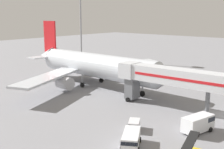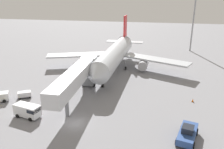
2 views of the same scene
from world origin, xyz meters
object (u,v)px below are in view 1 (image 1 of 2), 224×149
object	(u,v)px
service_van_outer_left	(131,139)
apron_light_mast	(80,3)
baggage_cart_rear_left	(134,125)
airplane_at_gate	(94,65)
safety_cone_alpha	(203,80)
jet_bridge	(172,78)
service_van_far_right	(199,123)

from	to	relation	value
service_van_outer_left	apron_light_mast	size ratio (longest dim) A/B	0.18
baggage_cart_rear_left	airplane_at_gate	bearing A→B (deg)	56.16
safety_cone_alpha	apron_light_mast	bearing A→B (deg)	84.84
airplane_at_gate	jet_bridge	distance (m)	21.89
safety_cone_alpha	apron_light_mast	xyz separation A→B (m)	(4.20, 46.47, 19.00)
safety_cone_alpha	apron_light_mast	distance (m)	50.38
airplane_at_gate	safety_cone_alpha	distance (m)	26.47
baggage_cart_rear_left	service_van_outer_left	bearing A→B (deg)	-147.33
service_van_outer_left	safety_cone_alpha	xyz separation A→B (m)	(39.47, 8.39, -0.73)
airplane_at_gate	baggage_cart_rear_left	bearing A→B (deg)	-123.84
airplane_at_gate	service_van_far_right	size ratio (longest dim) A/B	8.27
service_van_outer_left	safety_cone_alpha	bearing A→B (deg)	12.00
jet_bridge	apron_light_mast	distance (m)	59.44
service_van_far_right	airplane_at_gate	bearing A→B (deg)	71.46
apron_light_mast	baggage_cart_rear_left	bearing A→B (deg)	-126.95
baggage_cart_rear_left	apron_light_mast	xyz separation A→B (m)	(39.03, 51.89, 18.56)
airplane_at_gate	jet_bridge	xyz separation A→B (m)	(-3.44, -21.60, 0.80)
jet_bridge	service_van_outer_left	xyz separation A→B (m)	(-16.34, -3.95, -4.31)
airplane_at_gate	baggage_cart_rear_left	distance (m)	27.45
service_van_far_right	service_van_outer_left	size ratio (longest dim) A/B	1.02
jet_bridge	service_van_outer_left	bearing A→B (deg)	-166.39
service_van_far_right	safety_cone_alpha	xyz separation A→B (m)	(29.65, 12.50, -1.00)
jet_bridge	apron_light_mast	world-z (taller)	apron_light_mast
airplane_at_gate	service_van_far_right	world-z (taller)	airplane_at_gate
service_van_far_right	safety_cone_alpha	world-z (taller)	service_van_far_right
service_van_far_right	service_van_outer_left	world-z (taller)	service_van_far_right
jet_bridge	safety_cone_alpha	world-z (taller)	jet_bridge
airplane_at_gate	jet_bridge	size ratio (longest dim) A/B	1.87
service_van_far_right	baggage_cart_rear_left	bearing A→B (deg)	126.19
service_van_outer_left	safety_cone_alpha	distance (m)	40.36
airplane_at_gate	service_van_outer_left	bearing A→B (deg)	-127.74
airplane_at_gate	safety_cone_alpha	xyz separation A→B (m)	(19.69, -17.17, -4.25)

